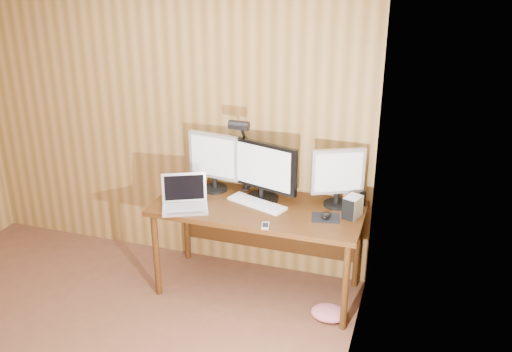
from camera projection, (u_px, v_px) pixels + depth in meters
The scene contains 13 objects.
desk at pixel (261, 216), 4.45m from camera, with size 1.60×0.70×0.75m.
monitor_center at pixel (262, 170), 4.35m from camera, with size 0.59×0.27×0.47m.
monitor_left at pixel (214, 160), 4.52m from camera, with size 0.43×0.20×0.48m.
monitor_right at pixel (338, 176), 4.26m from camera, with size 0.38×0.20×0.46m.
laptop at pixel (185, 199), 4.31m from camera, with size 0.42×0.38×0.24m.
keyboard at pixel (257, 203), 4.36m from camera, with size 0.49×0.30×0.02m.
mousepad at pixel (326, 218), 4.16m from camera, with size 0.20×0.17×0.00m, color black.
mouse at pixel (326, 215), 4.15m from camera, with size 0.07×0.11×0.04m, color black.
hard_drive at pixel (352, 207), 4.14m from camera, with size 0.14×0.17×0.16m.
phone at pixel (265, 226), 4.03m from camera, with size 0.07×0.11×0.01m.
speaker at pixel (363, 199), 4.33m from camera, with size 0.05×0.05×0.11m, color black.
desk_lamp at pixel (242, 145), 4.39m from camera, with size 0.15×0.22×0.67m.
fabric_pile at pixel (329, 313), 4.27m from camera, with size 0.27×0.22×0.09m, color #D66776, non-canonical shape.
Camera 1 is at (2.09, -2.10, 2.65)m, focal length 40.00 mm.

